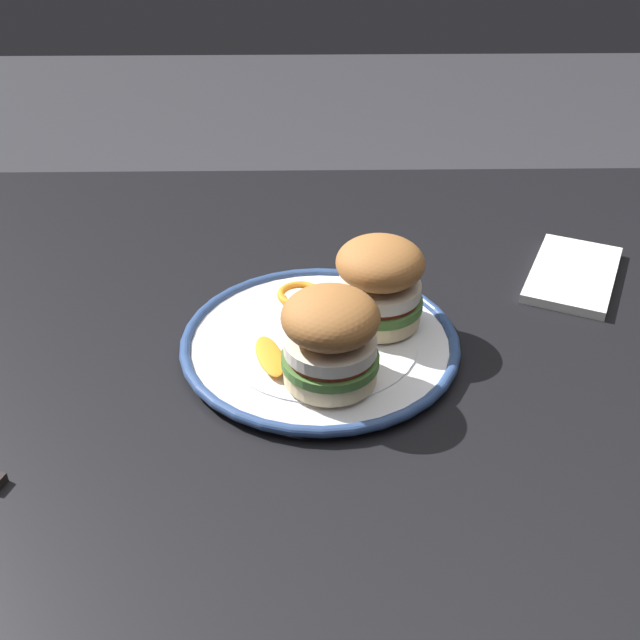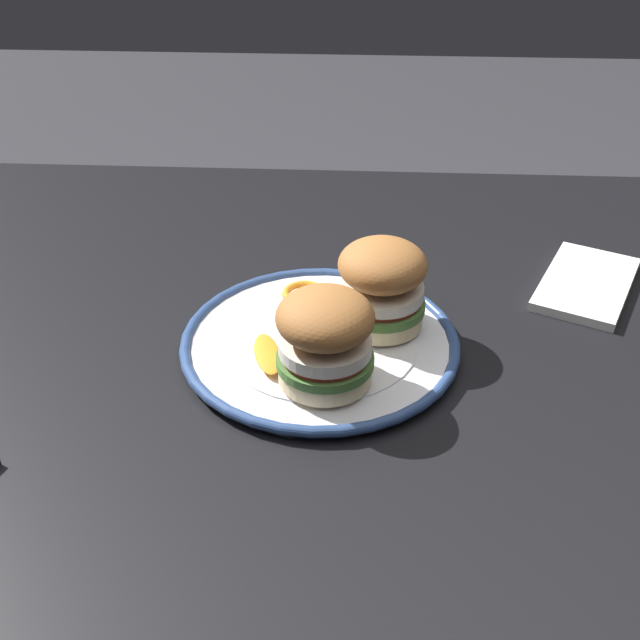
% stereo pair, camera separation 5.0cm
% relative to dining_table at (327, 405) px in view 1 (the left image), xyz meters
% --- Properties ---
extents(dining_table, '(1.39, 0.97, 0.76)m').
position_rel_dining_table_xyz_m(dining_table, '(0.00, 0.00, 0.00)').
color(dining_table, black).
rests_on(dining_table, ground).
extents(dinner_plate, '(0.31, 0.31, 0.02)m').
position_rel_dining_table_xyz_m(dinner_plate, '(-0.01, -0.02, 0.10)').
color(dinner_plate, white).
rests_on(dinner_plate, dining_table).
extents(sandwich_half_left, '(0.13, 0.13, 0.10)m').
position_rel_dining_table_xyz_m(sandwich_half_left, '(0.06, 0.02, 0.16)').
color(sandwich_half_left, beige).
rests_on(sandwich_half_left, dinner_plate).
extents(sandwich_half_right, '(0.13, 0.13, 0.10)m').
position_rel_dining_table_xyz_m(sandwich_half_right, '(0.00, -0.09, 0.16)').
color(sandwich_half_right, beige).
rests_on(sandwich_half_right, dinner_plate).
extents(orange_peel_curled, '(0.05, 0.05, 0.01)m').
position_rel_dining_table_xyz_m(orange_peel_curled, '(-0.03, 0.06, 0.12)').
color(orange_peel_curled, orange).
rests_on(orange_peel_curled, dinner_plate).
extents(orange_peel_strip_long, '(0.04, 0.08, 0.01)m').
position_rel_dining_table_xyz_m(orange_peel_strip_long, '(-0.06, -0.06, 0.12)').
color(orange_peel_strip_long, orange).
rests_on(orange_peel_strip_long, dinner_plate).
extents(folded_napkin, '(0.16, 0.20, 0.01)m').
position_rel_dining_table_xyz_m(folded_napkin, '(0.32, 0.13, 0.10)').
color(folded_napkin, white).
rests_on(folded_napkin, dining_table).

